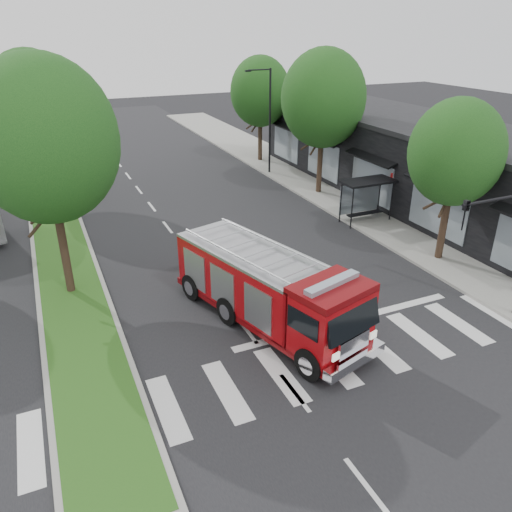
{
  "coord_description": "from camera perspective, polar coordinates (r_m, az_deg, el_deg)",
  "views": [
    {
      "loc": [
        -6.42,
        -15.26,
        11.0
      ],
      "look_at": [
        1.59,
        2.68,
        1.8
      ],
      "focal_mm": 35.0,
      "sensor_mm": 36.0,
      "label": 1
    }
  ],
  "objects": [
    {
      "name": "ground",
      "position": [
        19.88,
        -1.05,
        -8.51
      ],
      "size": [
        140.0,
        140.0,
        0.0
      ],
      "primitive_type": "plane",
      "color": "black",
      "rests_on": "ground"
    },
    {
      "name": "sidewalk_right",
      "position": [
        33.4,
        12.11,
        5.43
      ],
      "size": [
        5.0,
        80.0,
        0.15
      ],
      "primitive_type": "cube",
      "color": "gray",
      "rests_on": "ground"
    },
    {
      "name": "median",
      "position": [
        35.01,
        -22.21,
        5.02
      ],
      "size": [
        3.0,
        50.0,
        0.15
      ],
      "color": "gray",
      "rests_on": "ground"
    },
    {
      "name": "storefront_row",
      "position": [
        35.48,
        18.49,
        9.96
      ],
      "size": [
        8.0,
        30.0,
        5.0
      ],
      "primitive_type": "cube",
      "color": "black",
      "rests_on": "ground"
    },
    {
      "name": "bus_shelter",
      "position": [
        30.64,
        12.44,
        7.5
      ],
      "size": [
        3.2,
        1.6,
        2.61
      ],
      "color": "black",
      "rests_on": "ground"
    },
    {
      "name": "tree_right_near",
      "position": [
        25.48,
        21.88,
        10.88
      ],
      "size": [
        4.4,
        4.4,
        8.05
      ],
      "color": "black",
      "rests_on": "ground"
    },
    {
      "name": "tree_right_mid",
      "position": [
        34.61,
        7.71,
        17.39
      ],
      "size": [
        5.6,
        5.6,
        9.72
      ],
      "color": "black",
      "rests_on": "ground"
    },
    {
      "name": "tree_right_far",
      "position": [
        43.46,
        0.49,
        18.27
      ],
      "size": [
        5.0,
        5.0,
        8.73
      ],
      "color": "black",
      "rests_on": "ground"
    },
    {
      "name": "tree_median_near",
      "position": [
        21.67,
        -23.01,
        12.02
      ],
      "size": [
        5.8,
        5.8,
        10.16
      ],
      "color": "black",
      "rests_on": "ground"
    },
    {
      "name": "tree_median_far",
      "position": [
        35.55,
        -24.15,
        15.74
      ],
      "size": [
        5.6,
        5.6,
        9.72
      ],
      "color": "black",
      "rests_on": "ground"
    },
    {
      "name": "streetlight_right_far",
      "position": [
        39.58,
        1.4,
        15.61
      ],
      "size": [
        2.11,
        0.2,
        8.0
      ],
      "color": "black",
      "rests_on": "ground"
    },
    {
      "name": "fire_engine",
      "position": [
        19.63,
        1.32,
        -3.74
      ],
      "size": [
        5.21,
        9.64,
        3.21
      ],
      "rotation": [
        0.0,
        0.0,
        0.28
      ],
      "color": "#5F0508",
      "rests_on": "ground"
    }
  ]
}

